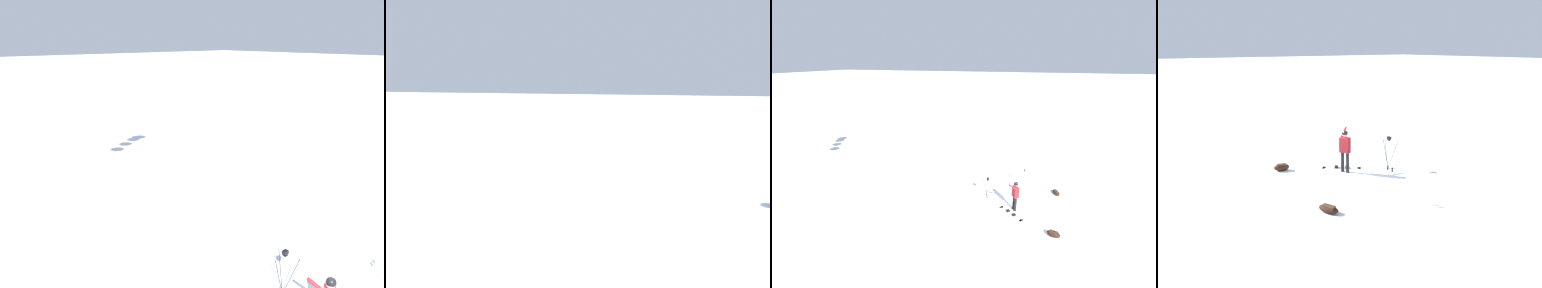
{
  "view_description": "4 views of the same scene",
  "coord_description": "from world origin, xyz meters",
  "views": [
    {
      "loc": [
        -3.24,
        7.45,
        6.8
      ],
      "look_at": [
        3.11,
        1.89,
        4.46
      ],
      "focal_mm": 35.85,
      "sensor_mm": 36.0,
      "label": 1
    },
    {
      "loc": [
        -2.97,
        0.47,
        6.6
      ],
      "look_at": [
        3.89,
        2.41,
        5.32
      ],
      "focal_mm": 33.88,
      "sensor_mm": 36.0,
      "label": 2
    },
    {
      "loc": [
        -0.55,
        11.94,
        7.89
      ],
      "look_at": [
        2.74,
        1.64,
        4.05
      ],
      "focal_mm": 22.36,
      "sensor_mm": 36.0,
      "label": 3
    },
    {
      "loc": [
        -6.59,
        -9.6,
        4.81
      ],
      "look_at": [
        0.21,
        -0.04,
        1.27
      ],
      "focal_mm": 30.11,
      "sensor_mm": 36.0,
      "label": 4
    }
  ],
  "objects": []
}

